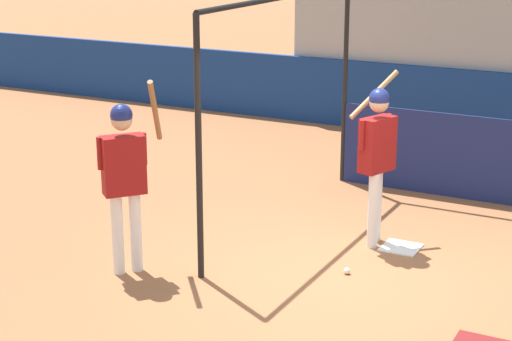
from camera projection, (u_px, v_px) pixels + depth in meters
name	position (u px, v px, depth m)	size (l,w,h in m)	color
ground_plane	(342.00, 279.00, 9.35)	(60.00, 60.00, 0.00)	#935B38
outfield_wall	(489.00, 107.00, 14.89)	(24.00, 0.12, 1.26)	navy
bleacher_section	(508.00, 61.00, 15.78)	(7.60, 2.40, 2.54)	#9E9E99
batting_cage	(444.00, 120.00, 11.06)	(3.51, 4.16, 2.91)	black
home_plate	(401.00, 247.00, 10.24)	(0.44, 0.44, 0.02)	white
player_batter	(377.00, 149.00, 10.07)	(0.57, 0.94, 2.03)	white
player_waiting	(125.00, 170.00, 9.23)	(0.62, 0.79, 2.19)	white
baseball	(347.00, 271.00, 9.49)	(0.07, 0.07, 0.07)	white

